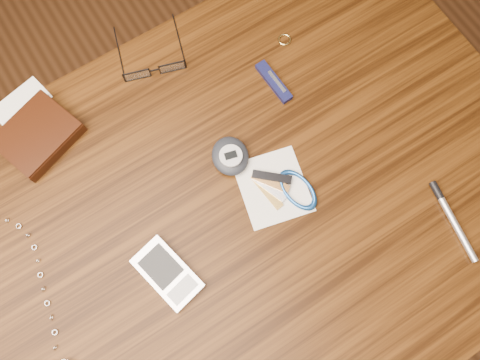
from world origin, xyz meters
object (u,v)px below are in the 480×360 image
(wallet_and_card, at_px, (37,135))
(eyeglasses, at_px, (154,68))
(pedometer, at_px, (230,156))
(notepad_keys, at_px, (286,188))
(silver_pen, at_px, (450,215))
(pocket_knife, at_px, (274,82))
(pda_phone, at_px, (167,273))
(desk, at_px, (233,228))

(wallet_and_card, distance_m, eyeglasses, 0.21)
(pedometer, height_order, notepad_keys, pedometer)
(eyeglasses, distance_m, notepad_keys, 0.29)
(wallet_and_card, height_order, pedometer, pedometer)
(eyeglasses, xyz_separation_m, silver_pen, (0.26, -0.45, -0.01))
(pedometer, relative_size, pocket_knife, 0.95)
(eyeglasses, height_order, silver_pen, eyeglasses)
(pda_phone, bearing_deg, desk, 10.51)
(pedometer, xyz_separation_m, silver_pen, (0.23, -0.25, -0.01))
(pedometer, xyz_separation_m, pocket_knife, (0.13, 0.07, -0.01))
(pda_phone, bearing_deg, silver_pen, -20.68)
(wallet_and_card, bearing_deg, eyeglasses, 1.30)
(desk, bearing_deg, notepad_keys, -5.23)
(desk, distance_m, pocket_knife, 0.26)
(eyeglasses, bearing_deg, notepad_keys, -76.25)
(pocket_knife, distance_m, silver_pen, 0.34)
(desk, relative_size, pocket_knife, 12.19)
(eyeglasses, relative_size, silver_pen, 1.03)
(pda_phone, xyz_separation_m, silver_pen, (0.40, -0.15, -0.00))
(pocket_knife, bearing_deg, notepad_keys, -117.81)
(pda_phone, xyz_separation_m, pocket_knife, (0.30, 0.18, -0.00))
(wallet_and_card, xyz_separation_m, silver_pen, (0.47, -0.45, -0.01))
(pedometer, bearing_deg, pda_phone, -149.21)
(wallet_and_card, xyz_separation_m, pedometer, (0.24, -0.19, -0.00))
(eyeglasses, xyz_separation_m, pda_phone, (-0.15, -0.30, -0.00))
(notepad_keys, xyz_separation_m, pocket_knife, (0.08, 0.16, 0.00))
(pocket_knife, bearing_deg, desk, -139.25)
(wallet_and_card, distance_m, pda_phone, 0.30)
(notepad_keys, distance_m, pocket_knife, 0.18)
(silver_pen, bearing_deg, pda_phone, 159.32)
(desk, bearing_deg, pda_phone, -169.49)
(silver_pen, bearing_deg, wallet_and_card, 136.34)
(desk, bearing_deg, wallet_and_card, 125.05)
(desk, bearing_deg, pocket_knife, 40.75)
(wallet_and_card, relative_size, notepad_keys, 1.28)
(wallet_and_card, distance_m, pedometer, 0.31)
(pocket_knife, bearing_deg, wallet_and_card, 161.96)
(pedometer, distance_m, pocket_knife, 0.15)
(pda_phone, bearing_deg, wallet_and_card, 102.43)
(desk, distance_m, pda_phone, 0.17)
(eyeglasses, xyz_separation_m, pedometer, (0.02, -0.20, 0.00))
(eyeglasses, distance_m, silver_pen, 0.52)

